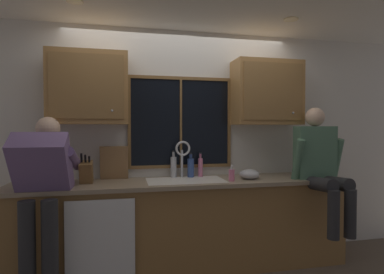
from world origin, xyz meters
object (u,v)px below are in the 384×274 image
(knife_block, at_px, (86,172))
(bottle_amber_small, at_px, (174,166))
(cutting_board, at_px, (114,163))
(bottle_green_glass, at_px, (200,167))
(person_standing, at_px, (42,187))
(bottle_tall_clear, at_px, (191,167))
(mixing_bowl, at_px, (249,174))
(person_sitting_on_counter, at_px, (320,162))
(soap_dispenser, at_px, (232,175))

(knife_block, bearing_deg, bottle_amber_small, 12.33)
(cutting_board, relative_size, bottle_green_glass, 1.35)
(bottle_amber_small, bearing_deg, knife_block, -167.67)
(person_standing, xyz_separation_m, bottle_amber_small, (1.20, 0.53, 0.08))
(bottle_tall_clear, bearing_deg, bottle_amber_small, 171.67)
(person_standing, relative_size, bottle_amber_small, 5.37)
(bottle_green_glass, bearing_deg, cutting_board, 179.65)
(mixing_bowl, relative_size, bottle_green_glass, 0.81)
(knife_block, height_order, bottle_green_glass, knife_block)
(cutting_board, bearing_deg, person_sitting_on_counter, -12.93)
(person_sitting_on_counter, height_order, bottle_tall_clear, person_sitting_on_counter)
(mixing_bowl, relative_size, bottle_tall_clear, 0.80)
(soap_dispenser, bearing_deg, cutting_board, 162.94)
(mixing_bowl, xyz_separation_m, bottle_amber_small, (-0.78, 0.27, 0.07))
(cutting_board, bearing_deg, knife_block, -143.39)
(person_sitting_on_counter, xyz_separation_m, bottle_amber_small, (-1.47, 0.49, -0.06))
(person_sitting_on_counter, relative_size, knife_block, 3.92)
(cutting_board, bearing_deg, bottle_tall_clear, -1.75)
(person_standing, bearing_deg, person_sitting_on_counter, 0.97)
(person_sitting_on_counter, xyz_separation_m, bottle_tall_clear, (-1.29, 0.46, -0.07))
(soap_dispenser, bearing_deg, knife_block, 173.30)
(bottle_tall_clear, bearing_deg, mixing_bowl, -22.25)
(person_standing, height_order, person_sitting_on_counter, person_sitting_on_counter)
(cutting_board, height_order, soap_dispenser, cutting_board)
(cutting_board, distance_m, bottle_amber_small, 0.63)
(person_standing, height_order, soap_dispenser, person_standing)
(knife_block, relative_size, bottle_amber_small, 1.10)
(person_standing, distance_m, bottle_green_glass, 1.60)
(knife_block, distance_m, cutting_board, 0.33)
(soap_dispenser, relative_size, bottle_green_glass, 0.62)
(soap_dispenser, xyz_separation_m, bottle_tall_clear, (-0.36, 0.34, 0.05))
(bottle_green_glass, distance_m, bottle_tall_clear, 0.12)
(person_standing, height_order, bottle_amber_small, person_standing)
(person_sitting_on_counter, relative_size, bottle_amber_small, 4.33)
(person_sitting_on_counter, height_order, knife_block, person_sitting_on_counter)
(bottle_green_glass, bearing_deg, soap_dispenser, -55.85)
(person_sitting_on_counter, distance_m, bottle_green_glass, 1.27)
(knife_block, distance_m, bottle_tall_clear, 1.09)
(soap_dispenser, height_order, bottle_green_glass, bottle_green_glass)
(bottle_amber_small, bearing_deg, mixing_bowl, -19.07)
(person_standing, distance_m, bottle_amber_small, 1.32)
(person_sitting_on_counter, xyz_separation_m, knife_block, (-2.36, 0.29, -0.08))
(knife_block, height_order, bottle_amber_small, knife_block)
(person_standing, height_order, bottle_tall_clear, person_standing)
(mixing_bowl, bearing_deg, soap_dispenser, -157.98)
(person_standing, xyz_separation_m, knife_block, (0.31, 0.34, 0.07))
(person_standing, xyz_separation_m, cutting_board, (0.57, 0.53, 0.13))
(cutting_board, relative_size, bottle_amber_small, 1.23)
(bottle_green_glass, relative_size, bottle_tall_clear, 1.00)
(cutting_board, bearing_deg, soap_dispenser, -17.06)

